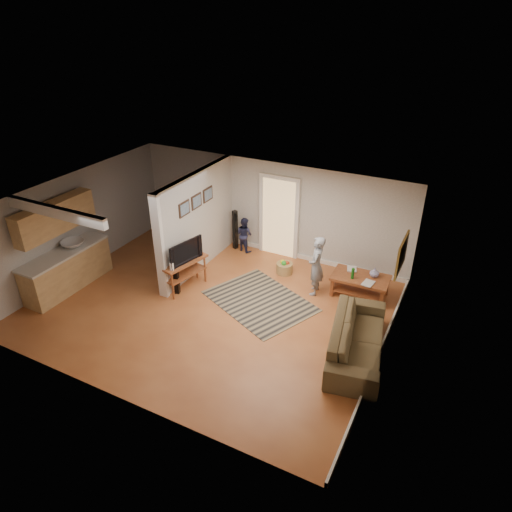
# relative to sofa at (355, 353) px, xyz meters

# --- Properties ---
(ground) EXTENTS (7.50, 7.50, 0.00)m
(ground) POSITION_rel_sofa_xyz_m (-3.30, 0.06, 0.00)
(ground) COLOR brown
(ground) RESTS_ON ground
(room_shell) EXTENTS (7.54, 6.02, 2.52)m
(room_shell) POSITION_rel_sofa_xyz_m (-4.37, 0.48, 1.46)
(room_shell) COLOR #A3A09C
(room_shell) RESTS_ON ground
(area_rug) EXTENTS (2.81, 2.50, 0.01)m
(area_rug) POSITION_rel_sofa_xyz_m (-2.43, 0.74, 0.01)
(area_rug) COLOR black
(area_rug) RESTS_ON ground
(sofa) EXTENTS (1.37, 2.54, 0.70)m
(sofa) POSITION_rel_sofa_xyz_m (0.00, 0.00, 0.00)
(sofa) COLOR #4C3E26
(sofa) RESTS_ON ground
(coffee_table) EXTENTS (1.30, 0.78, 0.76)m
(coffee_table) POSITION_rel_sofa_xyz_m (-0.48, 2.02, 0.39)
(coffee_table) COLOR maroon
(coffee_table) RESTS_ON ground
(tv_console) EXTENTS (0.70, 1.23, 1.00)m
(tv_console) POSITION_rel_sofa_xyz_m (-4.24, 0.45, 0.67)
(tv_console) COLOR maroon
(tv_console) RESTS_ON ground
(speaker_left) EXTENTS (0.13, 0.13, 1.08)m
(speaker_left) POSITION_rel_sofa_xyz_m (-4.30, 0.19, 0.54)
(speaker_left) COLOR black
(speaker_left) RESTS_ON ground
(speaker_right) EXTENTS (0.15, 0.15, 1.11)m
(speaker_right) POSITION_rel_sofa_xyz_m (-4.18, 2.76, 0.56)
(speaker_right) COLOR black
(speaker_right) RESTS_ON ground
(toy_basket) EXTENTS (0.41, 0.41, 0.37)m
(toy_basket) POSITION_rel_sofa_xyz_m (-2.44, 2.15, 0.15)
(toy_basket) COLOR #9D8044
(toy_basket) RESTS_ON ground
(child) EXTENTS (0.44, 0.58, 1.44)m
(child) POSITION_rel_sofa_xyz_m (-1.45, 1.64, 0.00)
(child) COLOR gray
(child) RESTS_ON ground
(toddler) EXTENTS (0.55, 0.48, 0.96)m
(toddler) POSITION_rel_sofa_xyz_m (-3.90, 2.76, 0.00)
(toddler) COLOR #212546
(toddler) RESTS_ON ground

